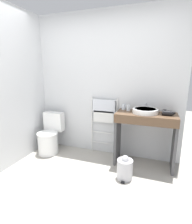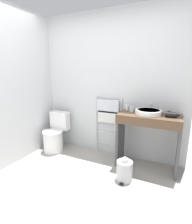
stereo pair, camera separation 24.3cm
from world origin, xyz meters
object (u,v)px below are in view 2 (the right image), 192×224
(toilet, at_px, (55,135))
(sink_basin, at_px, (148,112))
(towel_radiator, at_px, (108,115))
(cup_near_edge, at_px, (132,109))
(trash_bin, at_px, (124,170))
(cup_near_wall, at_px, (127,108))
(hair_dryer, at_px, (172,115))

(toilet, bearing_deg, sink_basin, 3.59)
(towel_radiator, bearing_deg, cup_near_edge, -12.73)
(towel_radiator, height_order, trash_bin, towel_radiator)
(towel_radiator, bearing_deg, toilet, -163.73)
(cup_near_wall, bearing_deg, toilet, -169.72)
(toilet, distance_m, cup_near_edge, 1.59)
(cup_near_edge, relative_size, trash_bin, 0.26)
(towel_radiator, xyz_separation_m, cup_near_wall, (0.37, -0.04, 0.17))
(cup_near_wall, bearing_deg, trash_bin, -75.21)
(towel_radiator, height_order, cup_near_edge, towel_radiator)
(towel_radiator, height_order, hair_dryer, towel_radiator)
(towel_radiator, relative_size, cup_near_wall, 11.35)
(hair_dryer, bearing_deg, toilet, -177.76)
(cup_near_wall, bearing_deg, towel_radiator, 173.40)
(towel_radiator, bearing_deg, hair_dryer, -11.10)
(cup_near_edge, bearing_deg, cup_near_wall, 145.92)
(toilet, height_order, trash_bin, toilet)
(toilet, relative_size, trash_bin, 2.09)
(toilet, height_order, cup_near_wall, cup_near_wall)
(cup_near_edge, bearing_deg, trash_bin, -82.43)
(toilet, xyz_separation_m, trash_bin, (1.53, -0.38, -0.15))
(cup_near_wall, height_order, trash_bin, cup_near_wall)
(trash_bin, bearing_deg, toilet, 166.05)
(cup_near_wall, bearing_deg, cup_near_edge, -34.08)
(cup_near_wall, distance_m, hair_dryer, 0.72)
(cup_near_wall, xyz_separation_m, hair_dryer, (0.70, -0.17, -0.01))
(toilet, relative_size, cup_near_wall, 8.03)
(hair_dryer, relative_size, trash_bin, 0.53)
(cup_near_edge, xyz_separation_m, trash_bin, (0.08, -0.56, -0.78))
(toilet, bearing_deg, cup_near_edge, 7.30)
(towel_radiator, relative_size, cup_near_edge, 11.31)
(hair_dryer, distance_m, trash_bin, 1.04)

